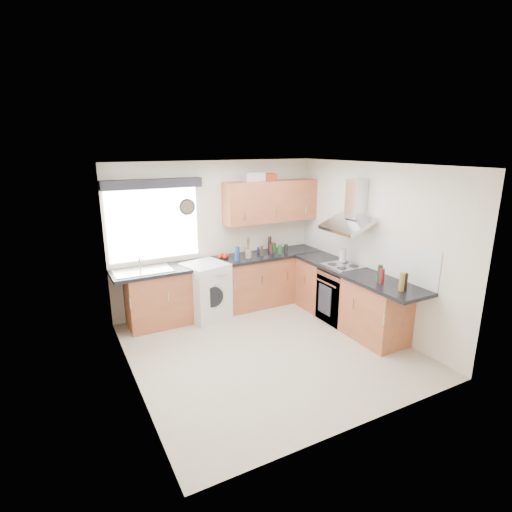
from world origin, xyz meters
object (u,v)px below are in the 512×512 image
upper_cabinets (271,201)px  washing_machine (206,291)px  extractor_hood (351,211)px  oven (341,295)px

upper_cabinets → washing_machine: size_ratio=1.85×
extractor_hood → oven: bearing=180.0°
oven → extractor_hood: (0.10, -0.00, 1.34)m
oven → upper_cabinets: bearing=112.5°
extractor_hood → washing_machine: 2.62m
upper_cabinets → washing_machine: 1.90m
upper_cabinets → washing_machine: bearing=-170.4°
extractor_hood → upper_cabinets: upper_cabinets is taller
oven → upper_cabinets: 1.99m
extractor_hood → upper_cabinets: (-0.65, 1.33, 0.03)m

